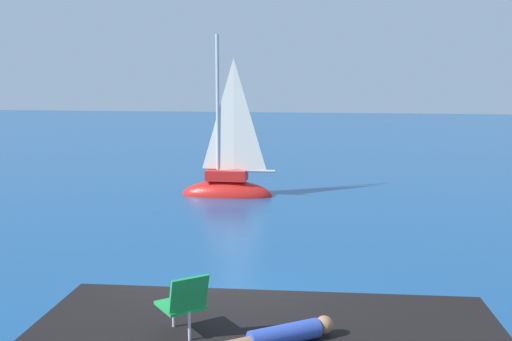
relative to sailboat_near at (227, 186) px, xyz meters
name	(u,v)px	position (x,y,z in m)	size (l,w,h in m)	color
ground_plane	(227,321)	(2.81, -11.37, -0.35)	(160.00, 160.00, 0.00)	navy
sailboat_near	(227,186)	(0.00, 0.00, 0.00)	(3.52, 1.32, 6.45)	red
person_sunbather	(275,337)	(4.12, -14.33, 0.78)	(1.48, 1.17, 0.25)	#334CB2
beach_chair	(184,301)	(2.99, -14.25, 1.10)	(0.76, 0.76, 0.80)	green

